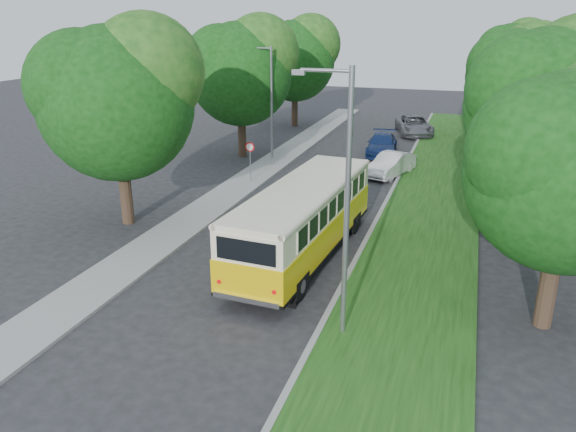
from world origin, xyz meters
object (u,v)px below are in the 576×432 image
(lamppost_far, at_px, (270,102))
(car_grey, at_px, (414,125))
(car_white, at_px, (391,165))
(vintage_bus, at_px, (303,222))
(car_silver, at_px, (333,209))
(car_blue, at_px, (382,144))
(lamppost_near, at_px, (344,199))

(lamppost_far, xyz_separation_m, car_grey, (7.66, 13.37, -3.35))
(car_white, bearing_deg, lamppost_far, -160.73)
(lamppost_far, relative_size, vintage_bus, 0.73)
(car_silver, distance_m, car_blue, 14.52)
(lamppost_far, height_order, vintage_bus, lamppost_far)
(car_silver, relative_size, car_grey, 0.67)
(lamppost_far, distance_m, car_grey, 15.77)
(vintage_bus, distance_m, car_grey, 26.75)
(vintage_bus, relative_size, car_white, 2.44)
(car_blue, bearing_deg, lamppost_far, -143.14)
(car_white, xyz_separation_m, car_grey, (-0.04, 13.25, 0.07))
(lamppost_near, relative_size, car_silver, 2.17)
(car_blue, bearing_deg, vintage_bus, -95.36)
(car_grey, bearing_deg, car_blue, -115.06)
(lamppost_far, height_order, car_grey, lamppost_far)
(car_silver, relative_size, car_white, 0.87)
(car_silver, bearing_deg, car_blue, 82.95)
(lamppost_far, bearing_deg, lamppost_near, -64.29)
(lamppost_far, relative_size, car_grey, 1.36)
(lamppost_near, xyz_separation_m, vintage_bus, (-2.72, 5.17, -2.83))
(lamppost_far, bearing_deg, car_grey, 60.19)
(vintage_bus, height_order, car_blue, vintage_bus)
(car_blue, bearing_deg, car_grey, 74.70)
(lamppost_near, height_order, vintage_bus, lamppost_near)
(lamppost_near, height_order, car_white, lamppost_near)
(car_silver, xyz_separation_m, car_blue, (-0.05, 14.52, 0.07))
(lamppost_near, xyz_separation_m, lamppost_far, (-8.91, 18.50, -0.25))
(vintage_bus, height_order, car_grey, vintage_bus)
(lamppost_far, distance_m, car_white, 8.42)
(lamppost_near, relative_size, lamppost_far, 1.07)
(vintage_bus, bearing_deg, car_blue, 93.82)
(vintage_bus, relative_size, car_grey, 1.87)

